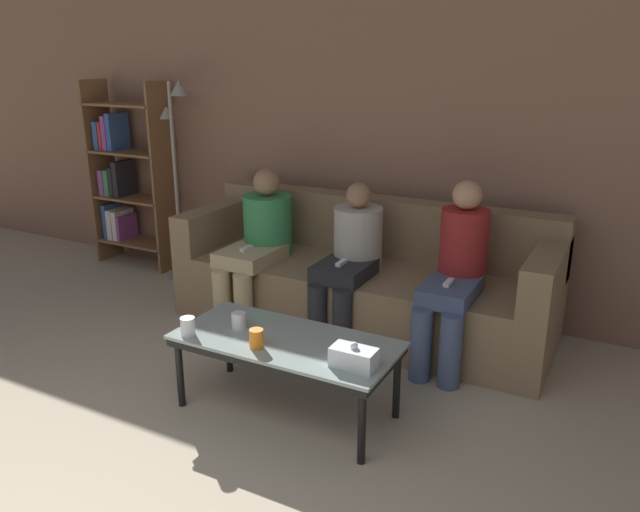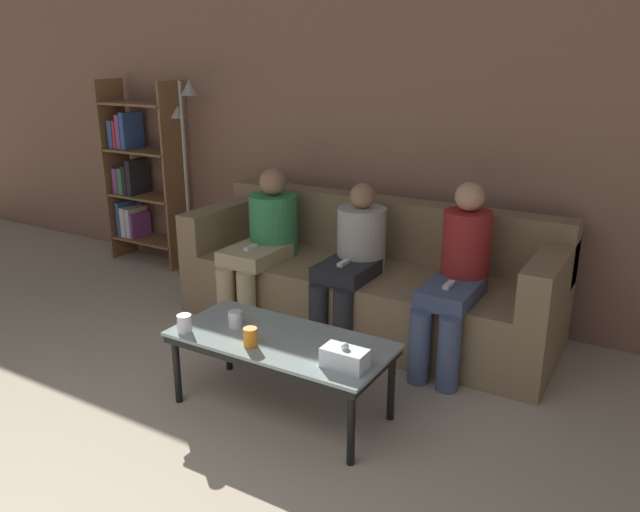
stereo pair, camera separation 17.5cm
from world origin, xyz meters
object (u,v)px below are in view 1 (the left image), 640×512
object	(u,v)px
cup_near_right	(256,339)
seated_person_left_end	(259,239)
standing_lamp	(177,161)
seated_person_mid_left	(350,256)
cup_far_center	(239,321)
coffee_table	(286,346)
bookshelf	(125,177)
seated_person_mid_right	(456,270)
couch	(363,282)
cup_near_left	(188,326)
tissue_box	(354,357)

from	to	relation	value
cup_near_right	seated_person_left_end	distance (m)	1.42
standing_lamp	seated_person_mid_left	xyz separation A→B (m)	(1.77, -0.37, -0.45)
cup_far_center	seated_person_mid_left	size ratio (longest dim) A/B	0.09
coffee_table	cup_near_right	distance (m)	0.20
coffee_table	bookshelf	bearing A→B (deg)	149.49
cup_far_center	seated_person_mid_right	size ratio (longest dim) A/B	0.08
coffee_table	cup_near_right	xyz separation A→B (m)	(-0.08, -0.16, 0.09)
bookshelf	seated_person_left_end	bearing A→B (deg)	-16.04
coffee_table	cup_near_right	world-z (taller)	cup_near_right
couch	cup_near_right	xyz separation A→B (m)	(0.04, -1.42, 0.16)
bookshelf	couch	bearing A→B (deg)	-6.55
coffee_table	seated_person_mid_left	world-z (taller)	seated_person_mid_left
seated_person_left_end	seated_person_mid_left	world-z (taller)	seated_person_left_end
cup_near_left	seated_person_mid_left	world-z (taller)	seated_person_mid_left
tissue_box	bookshelf	bearing A→B (deg)	151.63
cup_far_center	seated_person_left_end	world-z (taller)	seated_person_left_end
cup_near_right	seated_person_mid_left	distance (m)	1.20
couch	standing_lamp	world-z (taller)	standing_lamp
standing_lamp	seated_person_mid_right	world-z (taller)	standing_lamp
couch	seated_person_left_end	distance (m)	0.81
cup_near_right	cup_far_center	xyz separation A→B (m)	(-0.22, 0.15, -0.00)
seated_person_mid_right	cup_near_left	bearing A→B (deg)	-131.94
tissue_box	seated_person_mid_right	size ratio (longest dim) A/B	0.19
coffee_table	seated_person_mid_left	distance (m)	1.06
cup_near_right	seated_person_left_end	bearing A→B (deg)	122.61
couch	tissue_box	distance (m)	1.49
seated_person_left_end	seated_person_mid_right	world-z (taller)	seated_person_mid_right
coffee_table	standing_lamp	world-z (taller)	standing_lamp
tissue_box	coffee_table	bearing A→B (deg)	165.85
couch	cup_near_left	size ratio (longest dim) A/B	26.23
cup_near_right	seated_person_mid_right	bearing A→B (deg)	59.55
couch	cup_far_center	xyz separation A→B (m)	(-0.18, -1.27, 0.16)
tissue_box	standing_lamp	distance (m)	2.83
cup_near_left	cup_near_right	bearing A→B (deg)	6.56
standing_lamp	seated_person_mid_right	size ratio (longest dim) A/B	1.47
cup_near_left	tissue_box	xyz separation A→B (m)	(0.94, 0.09, 0.00)
tissue_box	seated_person_left_end	size ratio (longest dim) A/B	0.20
couch	coffee_table	distance (m)	1.27
couch	standing_lamp	distance (m)	1.91
cup_near_left	tissue_box	size ratio (longest dim) A/B	0.46
standing_lamp	seated_person_left_end	size ratio (longest dim) A/B	1.53
tissue_box	seated_person_mid_right	xyz separation A→B (m)	(0.16, 1.13, 0.12)
cup_near_left	bookshelf	xyz separation A→B (m)	(-2.14, 1.75, 0.32)
cup_near_left	seated_person_left_end	xyz separation A→B (m)	(-0.36, 1.24, 0.11)
cup_far_center	standing_lamp	size ratio (longest dim) A/B	0.05
cup_far_center	seated_person_mid_left	distance (m)	1.06
seated_person_mid_left	seated_person_left_end	bearing A→B (deg)	-179.73
seated_person_mid_left	cup_far_center	bearing A→B (deg)	-99.85
standing_lamp	couch	bearing A→B (deg)	-4.74
tissue_box	seated_person_mid_right	world-z (taller)	seated_person_mid_right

